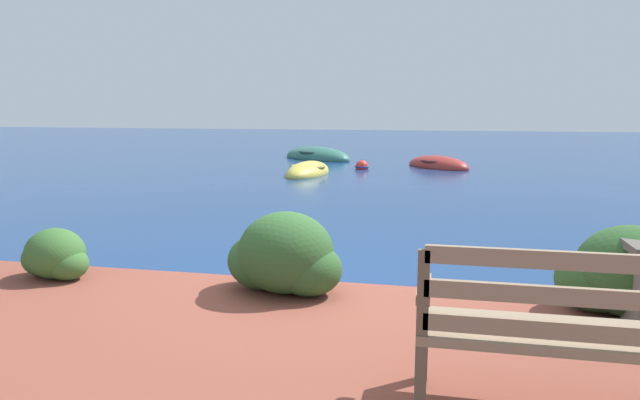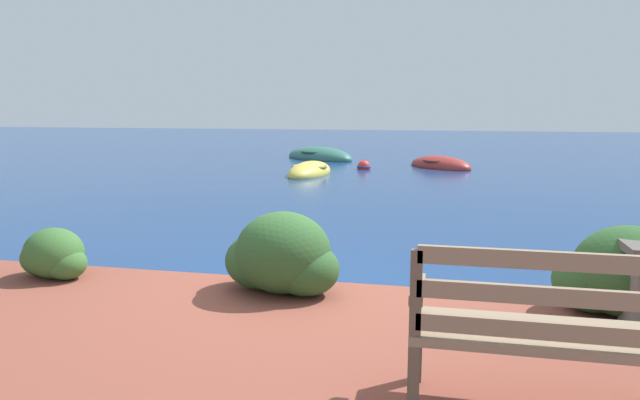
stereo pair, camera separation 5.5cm
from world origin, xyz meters
TOP-DOWN VIEW (x-y plane):
  - ground_plane at (0.00, 0.00)m, footprint 80.00×80.00m
  - park_bench at (1.69, -2.05)m, footprint 1.33×0.48m
  - hedge_clump_far_left at (-2.40, -0.42)m, footprint 0.70×0.51m
  - hedge_clump_left at (-0.17, -0.37)m, footprint 1.05×0.75m
  - hedge_clump_centre at (2.58, -0.38)m, footprint 1.05×0.75m
  - rowboat_nearest at (-2.35, 10.00)m, footprint 1.17×2.41m
  - rowboat_mid at (1.11, 12.53)m, footprint 2.35×2.32m
  - rowboat_far at (-3.06, 14.53)m, footprint 3.16×2.76m
  - mooring_buoy at (-1.09, 11.66)m, footprint 0.43×0.43m

SIDE VIEW (x-z plane):
  - ground_plane at x=0.00m, z-range 0.00..0.00m
  - rowboat_nearest at x=-2.35m, z-range -0.26..0.37m
  - rowboat_mid at x=1.11m, z-range -0.26..0.37m
  - rowboat_far at x=-3.06m, z-range -0.32..0.45m
  - mooring_buoy at x=-1.09m, z-range -0.13..0.26m
  - hedge_clump_far_left at x=-2.40m, z-range 0.19..0.67m
  - hedge_clump_centre at x=2.58m, z-range 0.17..0.88m
  - hedge_clump_left at x=-0.17m, z-range 0.17..0.88m
  - park_bench at x=1.69m, z-range 0.24..1.17m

